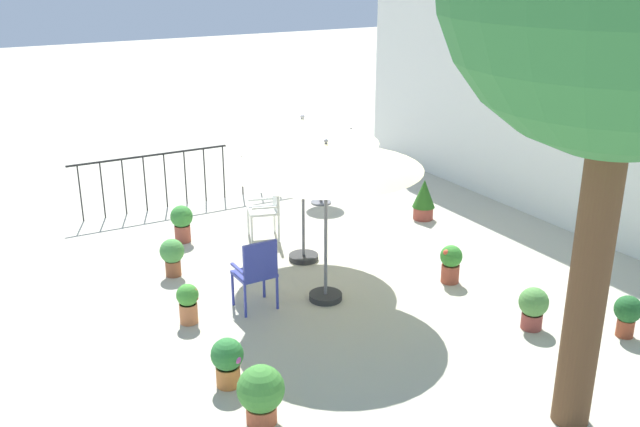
% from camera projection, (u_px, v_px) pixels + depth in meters
% --- Properties ---
extents(ground_plane, '(60.00, 60.00, 0.00)m').
position_uv_depth(ground_plane, '(320.00, 268.00, 10.38)').
color(ground_plane, '#BDB7A1').
extents(villa_facade, '(10.39, 0.30, 4.44)m').
position_uv_depth(villa_facade, '(558.00, 90.00, 11.66)').
color(villa_facade, white).
rests_on(villa_facade, ground).
extents(terrace_railing, '(0.03, 5.56, 1.01)m').
position_uv_depth(terrace_railing, '(223.00, 163.00, 13.16)').
color(terrace_railing, black).
rests_on(terrace_railing, ground).
extents(patio_umbrella_0, '(2.43, 2.43, 2.19)m').
position_uv_depth(patio_umbrella_0, '(326.00, 157.00, 8.79)').
color(patio_umbrella_0, '#2D2D2D').
rests_on(patio_umbrella_0, ground).
extents(patio_umbrella_1, '(2.17, 2.17, 2.21)m').
position_uv_depth(patio_umbrella_1, '(303.00, 132.00, 10.00)').
color(patio_umbrella_1, '#2D2D2D').
rests_on(patio_umbrella_1, ground).
extents(cafe_table_0, '(0.68, 0.68, 0.75)m').
position_uv_depth(cafe_table_0, '(321.00, 176.00, 12.92)').
color(cafe_table_0, white).
rests_on(cafe_table_0, ground).
extents(patio_chair_0, '(0.57, 0.58, 0.95)m').
position_uv_depth(patio_chair_0, '(268.00, 206.00, 11.32)').
color(patio_chair_0, white).
rests_on(patio_chair_0, ground).
extents(patio_chair_1, '(0.43, 0.50, 0.97)m').
position_uv_depth(patio_chair_1, '(257.00, 270.00, 8.99)').
color(patio_chair_1, '#353F9F').
rests_on(patio_chair_1, ground).
extents(potted_plant_0, '(0.28, 0.28, 0.52)m').
position_uv_depth(potted_plant_0, '(188.00, 302.00, 8.77)').
color(potted_plant_0, '#C77345').
rests_on(potted_plant_0, ground).
extents(potted_plant_1, '(0.39, 0.39, 0.71)m').
position_uv_depth(potted_plant_1, '(424.00, 199.00, 12.19)').
color(potted_plant_1, '#9A4336').
rests_on(potted_plant_1, ground).
extents(potted_plant_2, '(0.35, 0.35, 0.55)m').
position_uv_depth(potted_plant_2, '(172.00, 255.00, 10.05)').
color(potted_plant_2, '#975433').
rests_on(potted_plant_2, ground).
extents(potted_plant_3, '(0.31, 0.31, 0.54)m').
position_uv_depth(potted_plant_3, '(451.00, 262.00, 9.86)').
color(potted_plant_3, '#A44934').
rests_on(potted_plant_3, ground).
extents(potted_plant_4, '(0.35, 0.35, 0.55)m').
position_uv_depth(potted_plant_4, '(227.00, 360.00, 7.48)').
color(potted_plant_4, '#C47438').
rests_on(potted_plant_4, ground).
extents(potted_plant_5, '(0.35, 0.35, 0.60)m').
position_uv_depth(potted_plant_5, '(182.00, 221.00, 11.24)').
color(potted_plant_5, '#9E4D3B').
rests_on(potted_plant_5, ground).
extents(potted_plant_6, '(0.33, 0.33, 0.52)m').
position_uv_depth(potted_plant_6, '(628.00, 313.00, 8.45)').
color(potted_plant_6, '#9C472C').
rests_on(potted_plant_6, ground).
extents(potted_plant_7, '(0.36, 0.36, 0.54)m').
position_uv_depth(potted_plant_7, '(533.00, 306.00, 8.63)').
color(potted_plant_7, '#95423A').
rests_on(potted_plant_7, ground).
extents(potted_plant_8, '(0.47, 0.47, 0.61)m').
position_uv_depth(potted_plant_8, '(261.00, 392.00, 6.87)').
color(potted_plant_8, '#B95837').
rests_on(potted_plant_8, ground).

